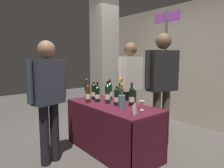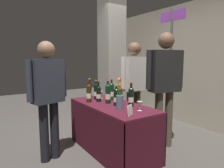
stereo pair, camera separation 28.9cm
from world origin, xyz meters
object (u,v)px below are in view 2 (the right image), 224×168
concrete_pillar (112,48)px  display_bottle_0 (120,95)px  wine_glass_near_vendor (140,104)px  vendor_presenter (134,81)px  wine_glass_mid (101,93)px  taster_foreground_right (48,91)px  featured_wine_bottle (108,94)px  flower_vase (120,99)px  tasting_table (112,119)px  booth_signpost (171,61)px

concrete_pillar → display_bottle_0: size_ratio=9.83×
wine_glass_near_vendor → vendor_presenter: vendor_presenter is taller
concrete_pillar → display_bottle_0: 1.77m
wine_glass_mid → concrete_pillar: bearing=137.6°
concrete_pillar → taster_foreground_right: (1.10, -1.75, -0.65)m
featured_wine_bottle → vendor_presenter: 0.72m
featured_wine_bottle → flower_vase: flower_vase is taller
wine_glass_near_vendor → wine_glass_mid: bearing=-179.8°
concrete_pillar → wine_glass_near_vendor: 2.19m
tasting_table → taster_foreground_right: bearing=-107.6°
featured_wine_bottle → display_bottle_0: bearing=52.4°
wine_glass_near_vendor → vendor_presenter: bearing=144.7°
tasting_table → booth_signpost: booth_signpost is taller
tasting_table → wine_glass_near_vendor: bearing=11.3°
vendor_presenter → tasting_table: bearing=19.5°
display_bottle_0 → flower_vase: bearing=-36.6°
flower_vase → vendor_presenter: vendor_presenter is taller
concrete_pillar → flower_vase: size_ratio=7.76×
taster_foreground_right → display_bottle_0: bearing=-30.2°
vendor_presenter → taster_foreground_right: (0.03, -1.51, -0.04)m
taster_foreground_right → tasting_table: bearing=-31.2°
vendor_presenter → taster_foreground_right: size_ratio=1.03×
tasting_table → vendor_presenter: bearing=114.4°
tasting_table → vendor_presenter: size_ratio=0.90×
display_bottle_0 → wine_glass_mid: display_bottle_0 is taller
tasting_table → booth_signpost: bearing=86.9°
concrete_pillar → wine_glass_near_vendor: size_ratio=26.88×
tasting_table → display_bottle_0: (0.02, 0.13, 0.36)m
display_bottle_0 → wine_glass_mid: bearing=-176.2°
wine_glass_near_vendor → taster_foreground_right: size_ratio=0.07×
featured_wine_bottle → flower_vase: 0.36m
featured_wine_bottle → wine_glass_near_vendor: bearing=10.9°
flower_vase → wine_glass_mid: bearing=168.6°
wine_glass_near_vendor → booth_signpost: bearing=112.0°
taster_foreground_right → flower_vase: bearing=-48.1°
wine_glass_mid → taster_foreground_right: taster_foreground_right is taller
display_bottle_0 → tasting_table: bearing=-99.9°
taster_foreground_right → booth_signpost: bearing=-23.0°
wine_glass_near_vendor → flower_vase: bearing=-144.9°
concrete_pillar → tasting_table: concrete_pillar is taller
concrete_pillar → tasting_table: 1.99m
tasting_table → wine_glass_near_vendor: 0.59m
display_bottle_0 → wine_glass_mid: (-0.51, -0.03, -0.05)m
booth_signpost → wine_glass_mid: bearing=-117.2°
tasting_table → wine_glass_near_vendor: size_ratio=12.46×
tasting_table → display_bottle_0: 0.38m
tasting_table → wine_glass_near_vendor: wine_glass_near_vendor is taller
featured_wine_bottle → wine_glass_near_vendor: (0.58, 0.11, -0.06)m
concrete_pillar → booth_signpost: 1.49m
display_bottle_0 → taster_foreground_right: taster_foreground_right is taller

